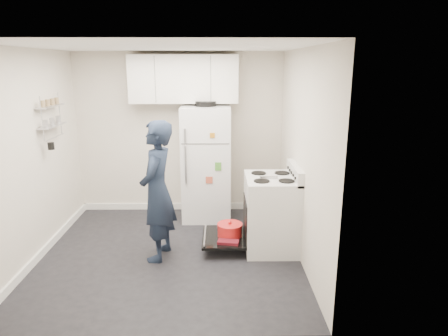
{
  "coord_description": "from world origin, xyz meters",
  "views": [
    {
      "loc": [
        0.61,
        -4.61,
        2.32
      ],
      "look_at": [
        0.68,
        0.23,
        1.05
      ],
      "focal_mm": 32.0,
      "sensor_mm": 36.0,
      "label": 1
    }
  ],
  "objects_px": {
    "open_oven_door": "(227,233)",
    "refrigerator": "(206,163)",
    "person": "(157,191)",
    "electric_range": "(270,214)"
  },
  "relations": [
    {
      "from": "open_oven_door",
      "to": "person",
      "type": "distance_m",
      "value": 1.08
    },
    {
      "from": "open_oven_door",
      "to": "refrigerator",
      "type": "bearing_deg",
      "value": 104.91
    },
    {
      "from": "electric_range",
      "to": "person",
      "type": "distance_m",
      "value": 1.45
    },
    {
      "from": "electric_range",
      "to": "refrigerator",
      "type": "distance_m",
      "value": 1.44
    },
    {
      "from": "open_oven_door",
      "to": "refrigerator",
      "type": "height_order",
      "value": "refrigerator"
    },
    {
      "from": "refrigerator",
      "to": "person",
      "type": "distance_m",
      "value": 1.44
    },
    {
      "from": "electric_range",
      "to": "open_oven_door",
      "type": "xyz_separation_m",
      "value": [
        -0.55,
        0.01,
        -0.27
      ]
    },
    {
      "from": "refrigerator",
      "to": "open_oven_door",
      "type": "bearing_deg",
      "value": -75.09
    },
    {
      "from": "person",
      "to": "electric_range",
      "type": "bearing_deg",
      "value": 108.41
    },
    {
      "from": "refrigerator",
      "to": "person",
      "type": "bearing_deg",
      "value": -112.19
    }
  ]
}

